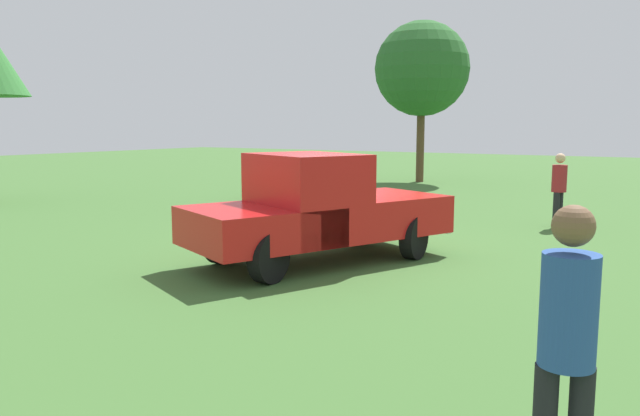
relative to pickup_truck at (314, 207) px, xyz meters
name	(u,v)px	position (x,y,z in m)	size (l,w,h in m)	color
ground_plane	(335,254)	(0.76, 0.05, -0.93)	(80.00, 80.00, 0.00)	#3D662D
pickup_truck	(314,207)	(0.00, 0.00, 0.00)	(4.78, 3.42, 1.80)	black
sedan_near	(301,180)	(6.57, 4.64, -0.27)	(4.73, 4.40, 1.44)	black
person_bystander	(567,339)	(-4.79, -4.76, 0.11)	(0.42, 0.42, 1.81)	black
person_visitor	(559,186)	(5.84, -2.72, 0.00)	(0.37, 0.37, 1.65)	black
tree_side	(422,69)	(14.71, 4.29, 3.55)	(3.74, 3.74, 6.37)	brown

